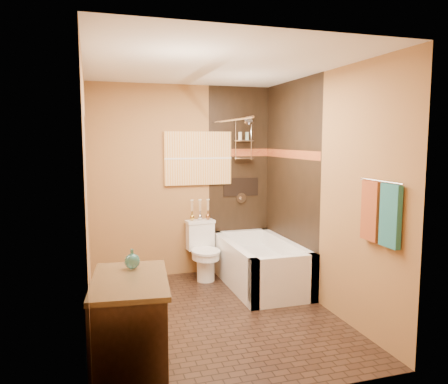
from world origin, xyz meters
name	(u,v)px	position (x,y,z in m)	size (l,w,h in m)	color
floor	(214,316)	(0.00, 0.00, 0.00)	(3.00, 3.00, 0.00)	black
wall_left	(87,200)	(-1.20, 0.00, 1.25)	(0.02, 3.00, 2.50)	olive
wall_right	(322,191)	(1.20, 0.00, 1.25)	(0.02, 3.00, 2.50)	olive
wall_back	(183,181)	(0.00, 1.50, 1.25)	(2.40, 0.02, 2.50)	olive
wall_front	(275,222)	(0.00, -1.50, 1.25)	(2.40, 0.02, 2.50)	olive
ceiling	(214,66)	(0.00, 0.00, 2.50)	(3.00, 3.00, 0.00)	silver
alcove_tile_back	(239,180)	(0.78, 1.49, 1.25)	(0.85, 0.01, 2.50)	black
alcove_tile_right	(290,184)	(1.19, 0.75, 1.25)	(0.01, 1.50, 2.50)	black
mosaic_band_back	(239,153)	(0.78, 1.48, 1.62)	(0.85, 0.01, 0.10)	maroon
mosaic_band_right	(290,154)	(1.18, 0.75, 1.62)	(0.01, 1.50, 0.10)	maroon
alcove_niche	(241,187)	(0.80, 1.48, 1.15)	(0.50, 0.01, 0.25)	black
shower_fixtures	(244,149)	(0.80, 1.38, 1.67)	(0.24, 0.33, 1.16)	silver
curtain_rod	(229,120)	(0.40, 0.75, 2.02)	(0.03, 0.03, 1.55)	silver
towel_bar	(381,181)	(1.15, -1.05, 1.45)	(0.02, 0.02, 0.55)	silver
towel_teal	(390,216)	(1.16, -1.18, 1.18)	(0.05, 0.22, 0.52)	#206A6A
towel_rust	(371,211)	(1.16, -0.92, 1.18)	(0.05, 0.22, 0.52)	#9B3E1C
sunset_painting	(198,158)	(0.20, 1.48, 1.55)	(0.90, 0.04, 0.70)	orange
vanity_mirror	(87,183)	(-1.19, -0.97, 1.50)	(0.01, 1.00, 0.90)	white
bathtub	(260,268)	(0.80, 0.75, 0.22)	(0.80, 1.50, 0.55)	white
toilet	(203,250)	(0.20, 1.22, 0.37)	(0.39, 0.57, 0.74)	white
vanity	(130,329)	(-0.92, -0.97, 0.40)	(0.64, 0.94, 0.79)	black
teal_bottle	(132,259)	(-0.87, -0.73, 0.87)	(0.12, 0.12, 0.19)	#226660
bud_vases	(200,209)	(0.20, 1.39, 0.88)	(0.27, 0.06, 0.27)	gold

